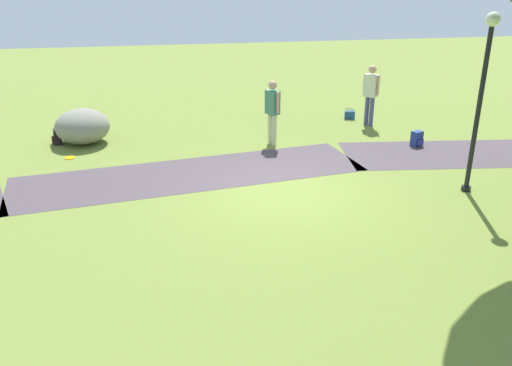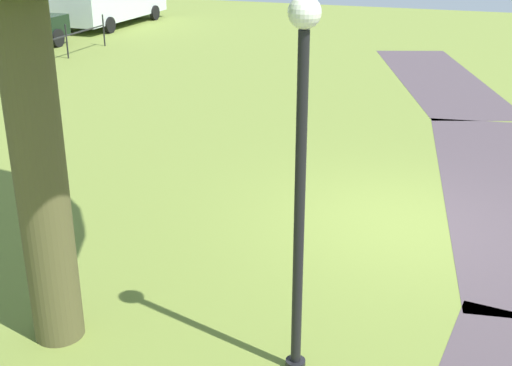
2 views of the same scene
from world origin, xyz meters
The scene contains 5 objects.
ground_plane centered at (0.00, 0.00, 0.00)m, with size 48.00×48.00×0.00m, color olive.
footpath_segment_mid centered at (1.89, -1.47, 0.00)m, with size 8.22×3.26×0.01m.
footpath_segment_far centered at (9.66, 0.32, 0.00)m, with size 8.28×4.57×0.01m.
lamp_post centered at (-3.80, 0.62, 2.25)m, with size 0.28×0.28×3.66m.
parked_hatchback_blue centered at (8.99, 13.75, 0.81)m, with size 4.18×1.89×1.56m.
Camera 2 is at (-9.28, -0.83, 4.30)m, focal length 47.66 mm.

